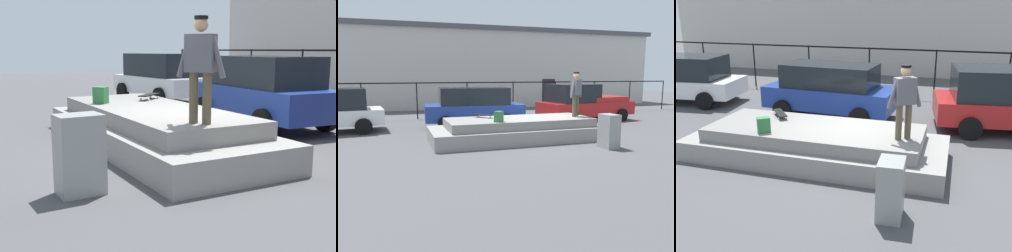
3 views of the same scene
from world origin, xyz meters
TOP-DOWN VIEW (x-y plane):
  - ground_plane at (0.00, 0.00)m, footprint 60.00×60.00m
  - concrete_ledge at (-0.96, -0.37)m, footprint 6.24×2.43m
  - skateboarder at (1.17, -0.57)m, footprint 0.71×0.53m
  - skateboard at (-2.14, 0.17)m, footprint 0.66×0.74m
  - backpack at (-1.94, -1.07)m, footprint 0.34×0.33m
  - car_blue_hatchback_mid at (-1.78, 3.13)m, footprint 4.38×2.23m
  - car_red_pickup_far at (3.81, 3.24)m, footprint 5.00×2.68m
  - utility_box at (1.27, -2.51)m, footprint 0.47×0.62m
  - fence_row at (0.00, 6.70)m, footprint 24.06×0.06m
  - warehouse_building at (0.00, 14.46)m, footprint 28.84×7.11m

SIDE VIEW (x-z plane):
  - ground_plane at x=0.00m, z-range 0.00..0.00m
  - concrete_ledge at x=-0.96m, z-range -0.03..0.75m
  - utility_box at x=1.27m, z-range 0.00..1.08m
  - skateboard at x=-2.14m, z-range 0.83..0.95m
  - car_red_pickup_far at x=3.81m, z-range -0.01..1.84m
  - car_blue_hatchback_mid at x=-1.78m, z-range 0.05..1.80m
  - backpack at x=-1.94m, z-range 0.79..1.14m
  - fence_row at x=0.00m, z-range 0.42..2.34m
  - skateboarder at x=1.17m, z-range 0.91..2.53m
  - warehouse_building at x=0.00m, z-range 0.01..5.61m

